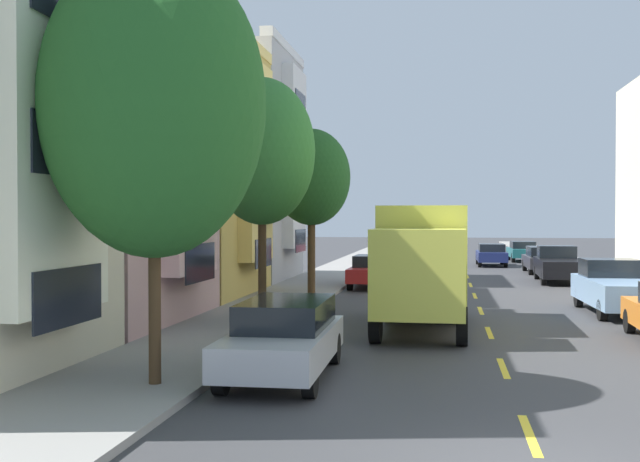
# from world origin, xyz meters

# --- Properties ---
(ground_plane) EXTENTS (160.00, 160.00, 0.00)m
(ground_plane) POSITION_xyz_m (0.00, 30.00, 0.00)
(ground_plane) COLOR #38383A
(sidewalk_left) EXTENTS (3.20, 120.00, 0.14)m
(sidewalk_left) POSITION_xyz_m (-7.10, 28.00, 0.07)
(sidewalk_left) COLOR gray
(sidewalk_left) RESTS_ON ground_plane
(sidewalk_right) EXTENTS (3.20, 120.00, 0.14)m
(sidewalk_right) POSITION_xyz_m (7.10, 28.00, 0.07)
(sidewalk_right) COLOR gray
(sidewalk_right) RESTS_ON ground_plane
(lane_centerline_dashes) EXTENTS (0.14, 47.20, 0.01)m
(lane_centerline_dashes) POSITION_xyz_m (0.00, 24.50, 0.00)
(lane_centerline_dashes) COLOR yellow
(lane_centerline_dashes) RESTS_ON ground_plane
(townhouse_second_rose) EXTENTS (11.11, 7.68, 10.70)m
(townhouse_second_rose) POSITION_xyz_m (-13.85, 11.86, 5.15)
(townhouse_second_rose) COLOR #CC9E9E
(townhouse_second_rose) RESTS_ON ground_plane
(townhouse_third_mustard) EXTENTS (10.64, 7.68, 10.22)m
(townhouse_third_mustard) POSITION_xyz_m (-13.61, 19.74, 4.91)
(townhouse_third_mustard) COLOR tan
(townhouse_third_mustard) RESTS_ON ground_plane
(townhouse_fourth_dove_grey) EXTENTS (12.30, 7.68, 11.55)m
(townhouse_fourth_dove_grey) POSITION_xyz_m (-14.44, 27.62, 5.57)
(townhouse_fourth_dove_grey) COLOR #A8A8AD
(townhouse_fourth_dove_grey) RESTS_ON ground_plane
(street_tree_nearest) EXTENTS (4.04, 4.04, 7.86)m
(street_tree_nearest) POSITION_xyz_m (-6.40, 3.82, 5.20)
(street_tree_nearest) COLOR #47331E
(street_tree_nearest) RESTS_ON sidewalk_left
(street_tree_second) EXTENTS (3.06, 3.06, 7.02)m
(street_tree_second) POSITION_xyz_m (-6.40, 12.22, 5.03)
(street_tree_second) COLOR #47331E
(street_tree_second) RESTS_ON sidewalk_left
(street_tree_third) EXTENTS (3.08, 3.08, 6.50)m
(street_tree_third) POSITION_xyz_m (-6.40, 20.63, 4.71)
(street_tree_third) COLOR #47331E
(street_tree_third) RESTS_ON sidewalk_left
(delivery_box_truck) EXTENTS (2.53, 7.17, 3.46)m
(delivery_box_truck) POSITION_xyz_m (-1.80, 12.62, 1.94)
(delivery_box_truck) COLOR #D8D84C
(delivery_box_truck) RESTS_ON ground_plane
(parked_suv_champagne) EXTENTS (2.03, 4.83, 1.93)m
(parked_suv_champagne) POSITION_xyz_m (-4.34, 49.20, 0.99)
(parked_suv_champagne) COLOR tan
(parked_suv_champagne) RESTS_ON ground_plane
(parked_wagon_charcoal) EXTENTS (1.83, 4.70, 1.50)m
(parked_wagon_charcoal) POSITION_xyz_m (4.25, 35.28, 0.80)
(parked_wagon_charcoal) COLOR #333338
(parked_wagon_charcoal) RESTS_ON ground_plane
(parked_pickup_black) EXTENTS (2.16, 5.36, 1.73)m
(parked_pickup_black) POSITION_xyz_m (4.27, 29.24, 0.83)
(parked_pickup_black) COLOR black
(parked_pickup_black) RESTS_ON ground_plane
(parked_suv_burgundy) EXTENTS (2.06, 4.84, 1.93)m
(parked_suv_burgundy) POSITION_xyz_m (-4.43, 43.01, 0.99)
(parked_suv_burgundy) COLOR maroon
(parked_suv_burgundy) RESTS_ON ground_plane
(parked_sedan_teal) EXTENTS (1.89, 4.54, 1.43)m
(parked_sedan_teal) POSITION_xyz_m (4.28, 46.83, 0.75)
(parked_sedan_teal) COLOR #195B60
(parked_sedan_teal) RESTS_ON ground_plane
(parked_sedan_red) EXTENTS (1.88, 4.53, 1.43)m
(parked_sedan_red) POSITION_xyz_m (-4.39, 25.05, 0.75)
(parked_sedan_red) COLOR #AD1E1E
(parked_sedan_red) RESTS_ON ground_plane
(parked_pickup_sky) EXTENTS (2.15, 5.35, 1.73)m
(parked_pickup_sky) POSITION_xyz_m (4.36, 17.00, 0.83)
(parked_pickup_sky) COLOR #7A9EC6
(parked_pickup_sky) RESTS_ON ground_plane
(parked_wagon_silver) EXTENTS (1.86, 4.72, 1.50)m
(parked_wagon_silver) POSITION_xyz_m (-4.34, 5.42, 0.80)
(parked_wagon_silver) COLOR #B2B5BA
(parked_wagon_silver) RESTS_ON ground_plane
(moving_navy_sedan) EXTENTS (1.80, 4.50, 1.43)m
(moving_navy_sedan) POSITION_xyz_m (1.80, 41.34, 0.75)
(moving_navy_sedan) COLOR navy
(moving_navy_sedan) RESTS_ON ground_plane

